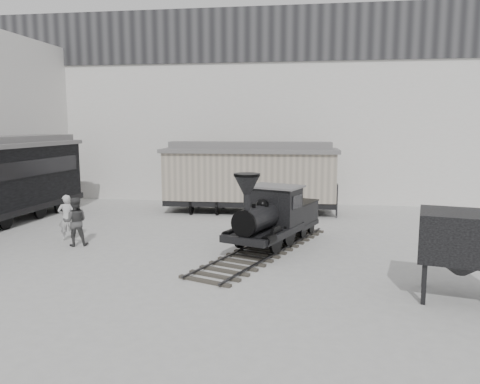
% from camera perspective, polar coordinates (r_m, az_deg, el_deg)
% --- Properties ---
extents(ground, '(90.00, 90.00, 0.00)m').
position_cam_1_polar(ground, '(14.28, -6.35, -10.42)').
color(ground, '#9E9E9B').
extents(north_wall, '(34.00, 2.51, 11.00)m').
position_cam_1_polar(north_wall, '(28.29, 1.23, 10.31)').
color(north_wall, silver).
rests_on(north_wall, ground).
extents(locomotive, '(4.60, 8.23, 2.87)m').
position_cam_1_polar(locomotive, '(17.37, 3.90, -3.37)').
color(locomotive, '#262421').
rests_on(locomotive, ground).
extents(boxcar, '(9.01, 3.02, 3.66)m').
position_cam_1_polar(boxcar, '(24.13, 1.19, 2.01)').
color(boxcar, black).
rests_on(boxcar, ground).
extents(visitor_a, '(0.79, 0.72, 1.81)m').
position_cam_1_polar(visitor_a, '(19.74, -20.36, -2.92)').
color(visitor_a, silver).
rests_on(visitor_a, ground).
extents(visitor_b, '(1.09, 0.97, 1.84)m').
position_cam_1_polar(visitor_b, '(18.69, -19.45, -3.43)').
color(visitor_b, '#414141').
rests_on(visitor_b, ground).
extents(coal_hopper, '(2.47, 2.19, 2.32)m').
position_cam_1_polar(coal_hopper, '(13.47, 25.48, -5.64)').
color(coal_hopper, black).
rests_on(coal_hopper, ground).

